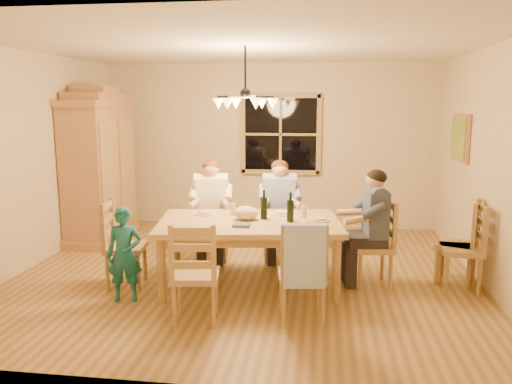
# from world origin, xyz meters

# --- Properties ---
(floor) EXTENTS (5.50, 5.50, 0.00)m
(floor) POSITION_xyz_m (0.00, 0.00, 0.00)
(floor) COLOR brown
(floor) RESTS_ON ground
(ceiling) EXTENTS (5.50, 5.00, 0.02)m
(ceiling) POSITION_xyz_m (0.00, 0.00, 2.70)
(ceiling) COLOR white
(ceiling) RESTS_ON wall_back
(wall_back) EXTENTS (5.50, 0.02, 2.70)m
(wall_back) POSITION_xyz_m (0.00, 2.50, 1.35)
(wall_back) COLOR #C4AB8B
(wall_back) RESTS_ON floor
(wall_left) EXTENTS (0.02, 5.00, 2.70)m
(wall_left) POSITION_xyz_m (-2.75, 0.00, 1.35)
(wall_left) COLOR #C4AB8B
(wall_left) RESTS_ON floor
(wall_right) EXTENTS (0.02, 5.00, 2.70)m
(wall_right) POSITION_xyz_m (2.75, 0.00, 1.35)
(wall_right) COLOR #C4AB8B
(wall_right) RESTS_ON floor
(window) EXTENTS (1.30, 0.06, 1.30)m
(window) POSITION_xyz_m (0.20, 2.47, 1.55)
(window) COLOR black
(window) RESTS_ON wall_back
(painting) EXTENTS (0.06, 0.78, 0.64)m
(painting) POSITION_xyz_m (2.71, 1.20, 1.60)
(painting) COLOR #A76F48
(painting) RESTS_ON wall_right
(chandelier) EXTENTS (0.77, 0.68, 0.71)m
(chandelier) POSITION_xyz_m (-0.00, 0.00, 2.08)
(chandelier) COLOR black
(chandelier) RESTS_ON ceiling
(armoire) EXTENTS (0.66, 1.40, 2.30)m
(armoire) POSITION_xyz_m (-2.42, 1.26, 1.06)
(armoire) COLOR #A76F48
(armoire) RESTS_ON floor
(dining_table) EXTENTS (2.17, 1.50, 0.76)m
(dining_table) POSITION_xyz_m (0.10, -0.40, 0.66)
(dining_table) COLOR tan
(dining_table) RESTS_ON floor
(chair_far_left) EXTENTS (0.49, 0.48, 0.99)m
(chair_far_left) POSITION_xyz_m (-0.53, 0.47, 0.30)
(chair_far_left) COLOR #9C7745
(chair_far_left) RESTS_ON floor
(chair_far_right) EXTENTS (0.49, 0.48, 0.99)m
(chair_far_right) POSITION_xyz_m (0.36, 0.59, 0.30)
(chair_far_right) COLOR #9C7745
(chair_far_right) RESTS_ON floor
(chair_near_left) EXTENTS (0.49, 0.48, 0.99)m
(chair_near_left) POSITION_xyz_m (-0.26, -1.41, 0.30)
(chair_near_left) COLOR #9C7745
(chair_near_left) RESTS_ON floor
(chair_near_right) EXTENTS (0.49, 0.48, 0.99)m
(chair_near_right) POSITION_xyz_m (0.73, -1.27, 0.30)
(chair_near_right) COLOR #9C7745
(chair_near_right) RESTS_ON floor
(chair_end_left) EXTENTS (0.48, 0.49, 0.99)m
(chair_end_left) POSITION_xyz_m (-1.28, -0.60, 0.30)
(chair_end_left) COLOR #9C7745
(chair_end_left) RESTS_ON floor
(chair_end_right) EXTENTS (0.48, 0.49, 0.99)m
(chair_end_right) POSITION_xyz_m (1.49, -0.20, 0.30)
(chair_end_right) COLOR #9C7745
(chair_end_right) RESTS_ON floor
(adult_woman) EXTENTS (0.44, 0.47, 0.87)m
(adult_woman) POSITION_xyz_m (-0.53, 0.47, 0.84)
(adult_woman) COLOR beige
(adult_woman) RESTS_ON floor
(adult_plaid_man) EXTENTS (0.44, 0.47, 0.87)m
(adult_plaid_man) POSITION_xyz_m (0.36, 0.59, 0.84)
(adult_plaid_man) COLOR #364B96
(adult_plaid_man) RESTS_ON floor
(adult_slate_man) EXTENTS (0.47, 0.44, 0.87)m
(adult_slate_man) POSITION_xyz_m (1.49, -0.20, 0.84)
(adult_slate_man) COLOR #3D4762
(adult_slate_man) RESTS_ON floor
(towel) EXTENTS (0.39, 0.15, 0.58)m
(towel) POSITION_xyz_m (0.76, -1.46, 0.70)
(towel) COLOR #99B0CF
(towel) RESTS_ON chair_near_right
(wine_bottle_a) EXTENTS (0.08, 0.08, 0.33)m
(wine_bottle_a) POSITION_xyz_m (0.25, -0.29, 0.93)
(wine_bottle_a) COLOR black
(wine_bottle_a) RESTS_ON dining_table
(wine_bottle_b) EXTENTS (0.08, 0.08, 0.33)m
(wine_bottle_b) POSITION_xyz_m (0.56, -0.40, 0.93)
(wine_bottle_b) COLOR black
(wine_bottle_b) RESTS_ON dining_table
(plate_woman) EXTENTS (0.26, 0.26, 0.02)m
(plate_woman) POSITION_xyz_m (-0.46, -0.16, 0.77)
(plate_woman) COLOR white
(plate_woman) RESTS_ON dining_table
(plate_plaid) EXTENTS (0.26, 0.26, 0.02)m
(plate_plaid) POSITION_xyz_m (0.43, -0.04, 0.77)
(plate_plaid) COLOR white
(plate_plaid) RESTS_ON dining_table
(plate_slate) EXTENTS (0.26, 0.26, 0.02)m
(plate_slate) POSITION_xyz_m (0.87, -0.31, 0.77)
(plate_slate) COLOR white
(plate_slate) RESTS_ON dining_table
(wine_glass_a) EXTENTS (0.06, 0.06, 0.14)m
(wine_glass_a) POSITION_xyz_m (-0.13, -0.15, 0.83)
(wine_glass_a) COLOR silver
(wine_glass_a) RESTS_ON dining_table
(wine_glass_b) EXTENTS (0.06, 0.06, 0.14)m
(wine_glass_b) POSITION_xyz_m (0.70, -0.17, 0.83)
(wine_glass_b) COLOR silver
(wine_glass_b) RESTS_ON dining_table
(cap) EXTENTS (0.20, 0.20, 0.11)m
(cap) POSITION_xyz_m (0.78, -0.68, 0.82)
(cap) COLOR tan
(cap) RESTS_ON dining_table
(napkin) EXTENTS (0.20, 0.16, 0.03)m
(napkin) POSITION_xyz_m (0.06, -0.69, 0.78)
(napkin) COLOR #466580
(napkin) RESTS_ON dining_table
(cloth_bundle) EXTENTS (0.28, 0.22, 0.15)m
(cloth_bundle) POSITION_xyz_m (0.06, -0.37, 0.84)
(cloth_bundle) COLOR #C4BC8E
(cloth_bundle) RESTS_ON dining_table
(child) EXTENTS (0.40, 0.30, 1.01)m
(child) POSITION_xyz_m (-1.12, -1.02, 0.50)
(child) COLOR #196471
(child) RESTS_ON floor
(chair_spare_front) EXTENTS (0.44, 0.46, 0.99)m
(chair_spare_front) POSITION_xyz_m (2.45, -0.20, 0.30)
(chair_spare_front) COLOR #9C7745
(chair_spare_front) RESTS_ON floor
(chair_spare_back) EXTENTS (0.56, 0.57, 0.99)m
(chair_spare_back) POSITION_xyz_m (2.45, -0.01, 0.30)
(chair_spare_back) COLOR #9C7745
(chair_spare_back) RESTS_ON floor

